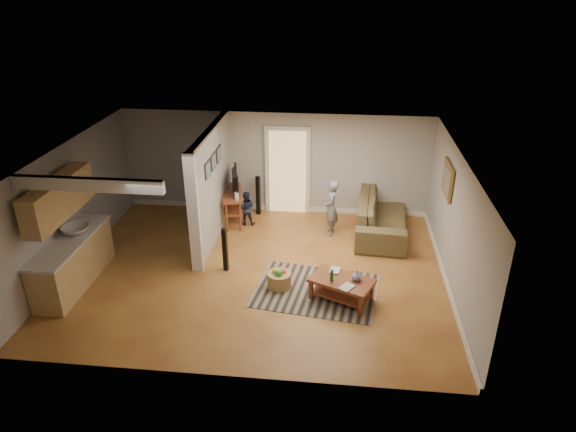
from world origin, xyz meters
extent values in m
plane|color=brown|center=(0.00, 0.00, 0.00)|extent=(7.50, 7.50, 0.00)
cube|color=#A3A09C|center=(0.00, 3.00, 1.25)|extent=(7.50, 0.04, 2.50)
cube|color=#A3A09C|center=(-3.75, 0.00, 1.25)|extent=(0.04, 6.00, 2.50)
cube|color=#A3A09C|center=(3.75, 0.00, 1.25)|extent=(0.04, 6.00, 2.50)
cube|color=white|center=(0.00, 0.00, 2.50)|extent=(7.50, 6.00, 0.04)
cube|color=#A3A09C|center=(-1.20, 1.45, 1.25)|extent=(0.15, 3.10, 2.50)
cube|color=white|center=(-1.20, -0.10, 1.25)|extent=(0.22, 0.10, 2.50)
cube|color=white|center=(0.00, 2.97, 0.06)|extent=(7.50, 0.04, 0.12)
cube|color=white|center=(3.72, 0.00, 0.06)|extent=(0.04, 6.00, 0.12)
cube|color=#D8B272|center=(0.30, 2.94, 1.05)|extent=(0.90, 0.06, 2.10)
cube|color=tan|center=(-3.43, -0.80, 0.45)|extent=(0.60, 2.20, 0.90)
cube|color=beige|center=(-3.43, -0.80, 0.92)|extent=(0.64, 2.24, 0.05)
cube|color=tan|center=(-3.45, -0.80, 1.80)|extent=(0.35, 2.00, 0.70)
imported|color=silver|center=(-3.43, -0.50, 0.94)|extent=(0.54, 0.54, 0.19)
cube|color=#321E16|center=(-1.11, 0.80, 1.85)|extent=(0.03, 0.40, 0.34)
cube|color=#321E16|center=(-1.11, 1.30, 1.85)|extent=(0.03, 0.40, 0.34)
cube|color=#321E16|center=(-1.11, 1.80, 1.85)|extent=(0.03, 0.40, 0.34)
cube|color=olive|center=(3.71, 1.00, 1.75)|extent=(0.04, 0.90, 0.68)
cube|color=black|center=(1.23, -0.58, 0.01)|extent=(2.51, 1.98, 0.01)
imported|color=#493C24|center=(2.60, 2.20, 0.00)|extent=(1.31, 2.89, 0.82)
cube|color=brown|center=(1.69, -0.82, 0.41)|extent=(1.29, 1.05, 0.06)
cube|color=silver|center=(1.69, -0.82, 0.41)|extent=(0.80, 0.64, 0.02)
cube|color=brown|center=(1.69, -0.82, 0.14)|extent=(1.16, 0.93, 0.03)
cube|color=brown|center=(1.14, -0.85, 0.20)|extent=(0.09, 0.09, 0.41)
cube|color=brown|center=(2.04, -1.26, 0.20)|extent=(0.09, 0.09, 0.41)
cube|color=brown|center=(1.35, -0.38, 0.20)|extent=(0.09, 0.09, 0.41)
cube|color=brown|center=(2.25, -0.78, 0.20)|extent=(0.09, 0.09, 0.41)
imported|color=navy|center=(1.95, -0.81, 0.44)|extent=(0.25, 0.25, 0.20)
cylinder|color=#166028|center=(1.51, -0.89, 0.55)|extent=(0.06, 0.06, 0.22)
imported|color=#998C4C|center=(1.47, -0.53, 0.44)|extent=(0.22, 0.28, 0.02)
imported|color=#66594C|center=(1.70, -1.02, 0.44)|extent=(0.32, 0.34, 0.02)
cube|color=brown|center=(-0.95, 2.20, 0.74)|extent=(0.73, 1.30, 0.05)
cube|color=brown|center=(-0.95, 2.20, 0.41)|extent=(0.66, 1.19, 0.03)
cylinder|color=brown|center=(-0.97, 1.65, 0.38)|extent=(0.05, 0.05, 0.75)
cylinder|color=brown|center=(-1.22, 2.68, 0.38)|extent=(0.05, 0.05, 0.75)
cylinder|color=brown|center=(-0.68, 1.72, 0.38)|extent=(0.05, 0.05, 0.75)
cylinder|color=brown|center=(-0.93, 2.75, 0.38)|extent=(0.05, 0.05, 0.75)
imported|color=black|center=(-0.93, 2.20, 0.77)|extent=(0.36, 0.99, 0.57)
cylinder|color=white|center=(-0.74, 1.78, 0.86)|extent=(0.10, 0.10, 0.18)
cube|color=black|center=(-0.64, -0.01, 0.47)|extent=(0.10, 0.10, 0.93)
cube|color=black|center=(-0.40, 2.70, 0.50)|extent=(0.12, 0.12, 1.00)
cylinder|color=#996C42|center=(0.51, -0.52, 0.15)|extent=(0.46, 0.46, 0.30)
sphere|color=#E1431C|center=(0.57, -0.48, 0.30)|extent=(0.14, 0.14, 0.14)
sphere|color=gold|center=(0.44, -0.50, 0.32)|extent=(0.14, 0.14, 0.14)
sphere|color=green|center=(0.51, -0.58, 0.34)|extent=(0.14, 0.14, 0.14)
imported|color=slate|center=(1.41, 1.81, 0.00)|extent=(0.34, 0.49, 1.31)
imported|color=#1D263D|center=(-0.60, 2.09, 0.00)|extent=(0.42, 0.34, 0.84)
camera|label=1|loc=(1.56, -8.78, 5.49)|focal=32.00mm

